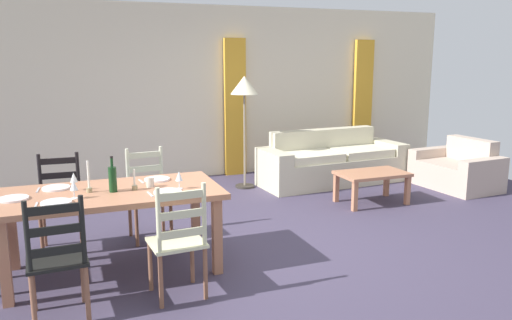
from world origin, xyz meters
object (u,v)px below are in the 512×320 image
dining_chair_far_left (61,203)px  armchair_upholstered (459,171)px  dining_table (112,200)px  wine_glass_near_right (179,177)px  dining_chair_near_left (57,259)px  wine_bottle (113,179)px  wine_glass_near_left (74,186)px  dining_chair_near_right (178,241)px  wine_glass_far_left (74,178)px  couch (331,164)px  coffee_table (372,177)px  coffee_cup_primary (150,182)px  standing_lamp (244,92)px  dining_chair_far_right (148,194)px

dining_chair_far_left → armchair_upholstered: bearing=5.2°
dining_table → wine_glass_near_right: (0.58, -0.15, 0.20)m
dining_chair_near_left → wine_bottle: 0.95m
wine_glass_near_left → wine_bottle: bearing=19.2°
dining_chair_near_right → wine_glass_far_left: (-0.73, 0.85, 0.38)m
couch → coffee_table: couch is taller
wine_glass_far_left → dining_chair_far_left: bearing=101.3°
dining_table → coffee_table: dining_table is taller
dining_table → coffee_cup_primary: (0.35, 0.01, 0.13)m
wine_glass_near_left → coffee_table: bearing=17.6°
wine_glass_far_left → armchair_upholstered: 5.55m
dining_chair_far_left → dining_table: bearing=-61.1°
wine_glass_far_left → coffee_cup_primary: 0.66m
dining_chair_near_left → standing_lamp: size_ratio=0.59×
wine_bottle → couch: (3.46, 2.28, -0.58)m
dining_chair_far_right → coffee_table: (2.96, 0.24, -0.12)m
wine_glass_far_left → coffee_table: bearing=13.6°
dining_chair_near_left → couch: 4.96m
wine_bottle → couch: wine_bottle is taller
wine_bottle → wine_glass_near_left: size_ratio=1.96×
wine_glass_near_left → wine_glass_near_right: (0.88, 0.00, 0.00)m
dining_chair_near_right → couch: bearing=44.2°
dining_chair_far_right → dining_chair_far_left: bearing=-179.4°
dining_chair_near_left → wine_glass_near_right: dining_chair_near_left is taller
wine_glass_near_right → coffee_cup_primary: bearing=144.8°
dining_chair_near_left → dining_chair_far_right: bearing=59.5°
wine_glass_near_left → armchair_upholstered: size_ratio=0.13×
wine_glass_far_left → coffee_cup_primary: size_ratio=1.79×
dining_table → wine_bottle: (0.02, -0.04, 0.20)m
dining_table → wine_glass_far_left: (-0.30, 0.13, 0.20)m
couch → coffee_table: 1.22m
dining_chair_near_right → dining_chair_far_left: 1.72m
dining_table → dining_chair_near_left: 0.91m
wine_glass_near_left → coffee_table: wine_glass_near_left is taller
dining_chair_near_left → standing_lamp: (2.60, 3.18, 0.93)m
dining_chair_near_left → couch: bearing=37.3°
dining_chair_near_right → wine_glass_near_left: bearing=142.3°
dining_table → dining_chair_far_left: size_ratio=1.98×
dining_table → wine_bottle: size_ratio=6.01×
armchair_upholstered → dining_chair_far_right: bearing=-173.9°
dining_chair_far_left → wine_glass_near_right: size_ratio=5.96×
armchair_upholstered → standing_lamp: (-2.97, 1.14, 1.16)m
dining_chair_far_left → wine_glass_near_left: 1.01m
wine_glass_near_right → dining_table: bearing=165.2°
wine_glass_near_right → couch: wine_glass_near_right is taller
wine_glass_near_left → coffee_cup_primary: bearing=13.9°
dining_chair_far_right → armchair_upholstered: size_ratio=0.79×
dining_chair_far_left → coffee_table: size_ratio=1.07×
wine_glass_far_left → dining_table: bearing=-24.0°
dining_chair_far_left → standing_lamp: size_ratio=0.59×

